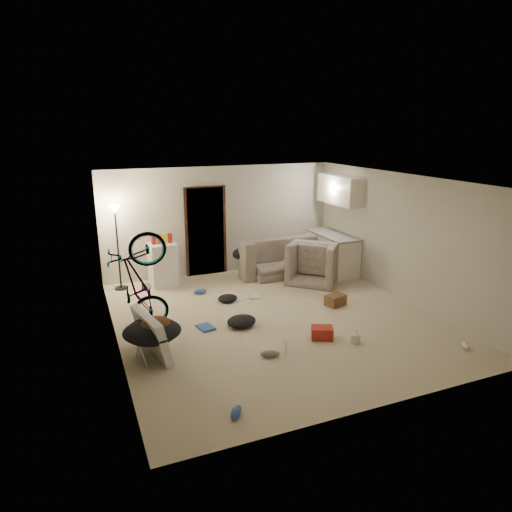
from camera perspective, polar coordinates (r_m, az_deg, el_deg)
name	(u,v)px	position (r m, az deg, el deg)	size (l,w,h in m)	color
floor	(274,318)	(8.41, 2.26, -7.78)	(5.50, 6.00, 0.02)	beige
ceiling	(276,179)	(7.74, 2.46, 9.55)	(5.50, 6.00, 0.02)	white
wall_back	(221,220)	(10.72, -4.37, 4.50)	(5.50, 0.02, 2.50)	beige
wall_front	(382,315)	(5.54, 15.51, -7.18)	(5.50, 0.02, 2.50)	beige
wall_left	(111,270)	(7.32, -17.71, -1.68)	(0.02, 6.00, 2.50)	beige
wall_right	(402,238)	(9.44, 17.79, 2.20)	(0.02, 6.00, 2.50)	beige
doorway	(205,231)	(10.61, -6.33, 3.06)	(0.85, 0.10, 2.04)	black
door_trim	(206,232)	(10.59, -6.29, 3.03)	(0.97, 0.04, 2.10)	black
floor_lamp	(116,229)	(9.89, -17.07, 3.20)	(0.28, 0.28, 1.81)	black
kitchen_counter	(332,254)	(11.01, 9.50, 0.30)	(0.60, 1.50, 0.88)	silver
counter_top	(333,235)	(10.90, 9.61, 2.63)	(0.64, 1.54, 0.04)	gray
kitchen_uppers	(340,190)	(10.78, 10.46, 8.12)	(0.38, 1.40, 0.65)	silver
sofa	(281,258)	(10.90, 3.20, -0.27)	(2.25, 0.88, 0.66)	#373F37
armchair	(316,265)	(10.37, 7.48, -1.17)	(1.05, 0.92, 0.68)	#373F37
bicycle	(141,304)	(7.98, -14.20, -5.90)	(0.62, 1.78, 0.93)	black
book_asset	(286,355)	(7.14, 3.79, -12.19)	(0.15, 0.21, 0.02)	#A22518
mini_fridge	(163,264)	(10.12, -11.57, -1.04)	(0.55, 0.55, 0.94)	white
snack_box_0	(153,242)	(9.95, -12.70, 1.77)	(0.10, 0.07, 0.30)	#A22518
snack_box_1	(159,241)	(9.97, -12.02, 1.84)	(0.10, 0.07, 0.30)	#D65B1A
snack_box_2	(165,241)	(9.99, -11.35, 1.91)	(0.10, 0.07, 0.30)	gold
snack_box_3	(170,240)	(10.01, -10.68, 1.98)	(0.10, 0.07, 0.30)	#A22518
saucer_chair	(152,336)	(7.05, -12.82, -9.74)	(0.86, 0.86, 0.61)	silver
hoodie	(155,325)	(6.95, -12.46, -8.37)	(0.48, 0.40, 0.22)	#4E281B
sofa_drape	(244,254)	(10.48, -1.47, 0.29)	(0.56, 0.46, 0.28)	black
tv_box	(151,335)	(7.15, -12.95, -9.55)	(0.12, 1.04, 0.69)	silver
drink_case_a	(335,300)	(9.05, 9.89, -5.45)	(0.37, 0.27, 0.21)	brown
drink_case_b	(322,333)	(7.67, 8.26, -9.48)	(0.35, 0.26, 0.20)	#A22518
juicer	(356,338)	(7.62, 12.35, -9.93)	(0.16, 0.16, 0.22)	beige
newspaper	(231,297)	(9.36, -3.09, -5.15)	(0.46, 0.61, 0.01)	silver
book_blue	(206,327)	(8.03, -6.32, -8.84)	(0.24, 0.33, 0.03)	#2F50AB
book_white	(255,296)	(9.36, -0.11, -5.06)	(0.21, 0.27, 0.03)	silver
shoe_0	(200,291)	(9.58, -7.01, -4.42)	(0.29, 0.12, 0.11)	#2F50AB
shoe_2	(236,412)	(5.81, -2.52, -18.92)	(0.27, 0.11, 0.10)	#2F50AB
shoe_3	(270,354)	(7.05, 1.76, -12.13)	(0.30, 0.12, 0.11)	slate
shoe_4	(465,345)	(8.02, 24.65, -10.10)	(0.24, 0.10, 0.09)	white
clothes_lump_a	(241,321)	(8.05, -1.83, -8.14)	(0.53, 0.45, 0.17)	black
clothes_lump_b	(228,298)	(9.15, -3.58, -5.28)	(0.41, 0.36, 0.12)	black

